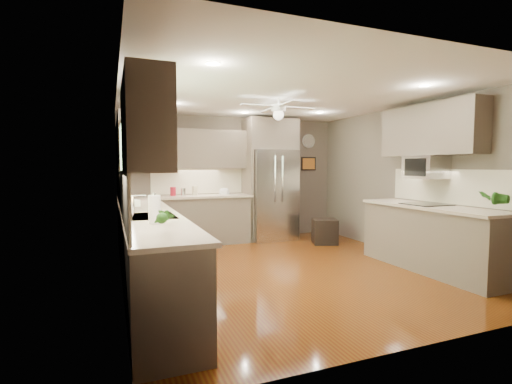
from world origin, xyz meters
TOP-DOWN VIEW (x-y plane):
  - floor at (0.00, 0.00)m, footprint 5.00×5.00m
  - ceiling at (0.00, 0.00)m, footprint 5.00×5.00m
  - wall_back at (0.00, 2.50)m, footprint 4.50×0.00m
  - wall_front at (0.00, -2.50)m, footprint 4.50×0.00m
  - wall_left at (-2.25, 0.00)m, footprint 0.00×5.00m
  - wall_right at (2.25, 0.00)m, footprint 0.00×5.00m
  - canister_a at (-1.27, 2.25)m, footprint 0.14×0.14m
  - canister_b at (-1.08, 2.23)m, footprint 0.12×0.12m
  - canister_c at (-0.86, 2.23)m, footprint 0.12×0.12m
  - soap_bottle at (-2.08, 0.10)m, footprint 0.11×0.11m
  - potted_plant_left at (-1.94, -1.70)m, footprint 0.18×0.15m
  - potted_plant_right at (1.90, -1.70)m, footprint 0.22×0.19m
  - bowl at (-0.28, 2.21)m, footprint 0.26×0.26m
  - left_run at (-1.95, 0.15)m, footprint 0.65×4.70m
  - back_run at (-0.72, 2.20)m, footprint 1.85×0.65m
  - uppers at (-0.74, 0.71)m, footprint 4.50×4.70m
  - window at (-2.22, -0.50)m, footprint 0.05×1.12m
  - sink at (-1.93, -0.50)m, footprint 0.50×0.70m
  - refrigerator at (0.70, 2.16)m, footprint 1.06×0.75m
  - right_run at (1.93, -0.80)m, footprint 0.70×2.20m
  - microwave at (2.03, -0.55)m, footprint 0.43×0.55m
  - ceiling_fan at (-0.00, 0.30)m, footprint 1.18×1.18m
  - recessed_lights at (-0.04, 0.40)m, footprint 2.84×3.14m
  - wall_clock at (1.75, 2.48)m, footprint 0.30×0.03m
  - framed_print at (1.75, 2.48)m, footprint 0.36×0.03m
  - stool at (1.48, 1.34)m, footprint 0.58×0.58m
  - paper_towel at (-1.96, -1.09)m, footprint 0.12×0.12m

SIDE VIEW (x-z plane):
  - floor at x=0.00m, z-range 0.00..0.00m
  - stool at x=1.48m, z-range -0.01..0.49m
  - left_run at x=-1.95m, z-range -0.24..1.21m
  - back_run at x=-0.72m, z-range -0.24..1.21m
  - right_run at x=1.93m, z-range -0.24..1.21m
  - sink at x=-1.93m, z-range 0.75..1.07m
  - bowl at x=-0.28m, z-range 0.94..0.99m
  - canister_b at x=-1.08m, z-range 0.94..1.08m
  - canister_a at x=-1.27m, z-range 0.93..1.11m
  - canister_c at x=-0.86m, z-range 0.94..1.12m
  - soap_bottle at x=-2.08m, z-range 0.94..1.13m
  - paper_towel at x=-1.96m, z-range 0.93..1.23m
  - potted_plant_left at x=-1.94m, z-range 0.94..1.23m
  - potted_plant_right at x=1.90m, z-range 0.94..1.29m
  - refrigerator at x=0.70m, z-range -0.04..2.41m
  - wall_back at x=0.00m, z-range -1.00..3.50m
  - wall_front at x=0.00m, z-range -1.00..3.50m
  - wall_left at x=-2.25m, z-range -1.25..3.75m
  - wall_right at x=2.25m, z-range -1.25..3.75m
  - microwave at x=2.03m, z-range 1.31..1.65m
  - framed_print at x=1.75m, z-range 1.40..1.70m
  - window at x=-2.22m, z-range 1.09..2.01m
  - uppers at x=-0.74m, z-range 1.39..2.35m
  - wall_clock at x=1.75m, z-range 1.90..2.20m
  - ceiling_fan at x=0.00m, z-range 2.17..2.49m
  - recessed_lights at x=-0.04m, z-range 2.49..2.50m
  - ceiling at x=0.00m, z-range 2.50..2.50m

